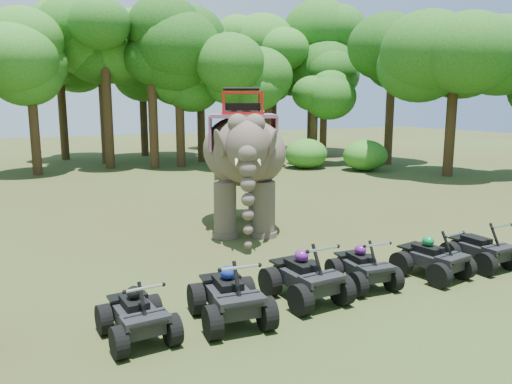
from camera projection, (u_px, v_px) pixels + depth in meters
ground at (277, 273)px, 12.74m from camera, size 110.00×110.00×0.00m
elephant at (243, 159)px, 16.84m from camera, size 4.44×6.17×4.75m
atv_0 at (137, 308)px, 9.09m from camera, size 1.29×1.70×1.20m
atv_1 at (230, 289)px, 9.81m from camera, size 1.50×1.94×1.35m
atv_2 at (306, 270)px, 10.88m from camera, size 1.45×1.92×1.37m
atv_3 at (363, 262)px, 11.73m from camera, size 1.30×1.70×1.19m
atv_4 at (433, 253)px, 12.33m from camera, size 1.48×1.86×1.25m
atv_5 at (481, 243)px, 13.12m from camera, size 1.29×1.73×1.25m
tree_0 at (107, 93)px, 31.61m from camera, size 6.76×6.76×9.65m
tree_1 at (179, 95)px, 32.42m from camera, size 6.59×6.59×9.42m
tree_2 at (246, 110)px, 31.57m from camera, size 5.26×5.26×7.52m
tree_3 at (314, 117)px, 33.67m from camera, size 4.59×4.59×6.55m
tree_4 at (390, 100)px, 33.75m from camera, size 6.11×6.11×8.72m
tree_5 at (453, 95)px, 28.32m from camera, size 6.48×6.48×9.25m
tree_27 at (33, 105)px, 28.87m from camera, size 5.70×5.70×8.14m
tree_28 at (201, 101)px, 35.38m from camera, size 6.06×6.06×8.66m
tree_29 at (103, 97)px, 34.11m from camera, size 6.41×6.41×9.16m
tree_30 at (143, 97)px, 39.14m from camera, size 6.44×6.44×9.20m
tree_31 at (152, 93)px, 31.66m from camera, size 6.77×6.77×9.66m
tree_32 at (61, 94)px, 36.44m from camera, size 6.76×6.76×9.66m
tree_33 at (274, 105)px, 45.37m from camera, size 5.49×5.49×7.84m
tree_34 at (312, 88)px, 41.57m from camera, size 7.52×7.52×10.74m
tree_35 at (324, 100)px, 39.37m from camera, size 6.09×6.09×8.70m
tree_36 at (234, 95)px, 43.44m from camera, size 6.79×6.79×9.70m
tree_37 at (179, 111)px, 33.03m from camera, size 5.13×5.13×7.33m
tree_38 at (268, 90)px, 39.24m from camera, size 7.20×7.20×10.28m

